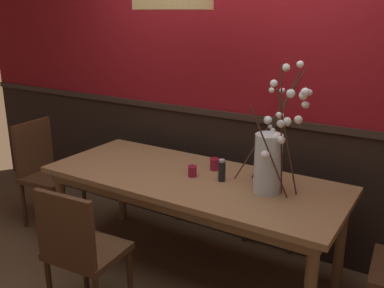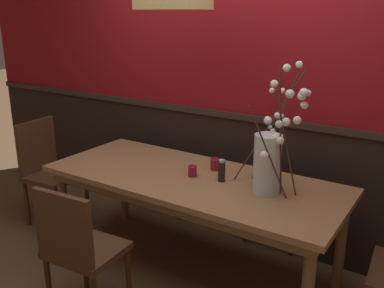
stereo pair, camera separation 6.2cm
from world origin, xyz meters
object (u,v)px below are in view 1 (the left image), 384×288
chair_far_side_left (208,163)px  condiment_bottle (222,171)px  chair_far_side_right (279,179)px  chair_near_side_left (80,248)px  dining_table (192,187)px  chair_head_west_end (45,168)px  vase_with_blossoms (270,159)px  candle_holder_nearer_edge (214,164)px  candle_holder_nearer_center (193,171)px

chair_far_side_left → condiment_bottle: 1.06m
chair_far_side_right → chair_near_side_left: size_ratio=1.04×
chair_far_side_left → condiment_bottle: bearing=-55.1°
dining_table → chair_far_side_left: bearing=112.7°
chair_near_side_left → chair_far_side_left: 1.70m
chair_near_side_left → chair_head_west_end: chair_head_west_end is taller
chair_far_side_right → chair_head_west_end: size_ratio=0.98×
dining_table → vase_with_blossoms: (0.56, 0.03, 0.31)m
dining_table → vase_with_blossoms: 0.64m
dining_table → vase_with_blossoms: bearing=3.4°
chair_far_side_right → candle_holder_nearer_edge: size_ratio=10.29×
vase_with_blossoms → condiment_bottle: 0.38m
chair_near_side_left → chair_far_side_right: bearing=68.9°
candle_holder_nearer_center → condiment_bottle: bearing=9.0°
chair_near_side_left → candle_holder_nearer_center: chair_near_side_left is taller
vase_with_blossoms → candle_holder_nearer_edge: (-0.49, 0.17, -0.18)m
vase_with_blossoms → condiment_bottle: size_ratio=5.42×
chair_near_side_left → candle_holder_nearer_edge: 1.12m
chair_head_west_end → condiment_bottle: chair_head_west_end is taller
dining_table → condiment_bottle: condiment_bottle is taller
chair_far_side_left → candle_holder_nearer_center: (0.37, -0.87, 0.27)m
chair_far_side_right → chair_near_side_left: bearing=-111.1°
chair_head_west_end → chair_near_side_left: bearing=-32.2°
chair_far_side_right → chair_far_side_left: bearing=175.9°
chair_far_side_right → candle_holder_nearer_edge: bearing=-114.5°
chair_near_side_left → chair_head_west_end: 1.48m
candle_holder_nearer_edge → condiment_bottle: 0.22m
dining_table → chair_near_side_left: (-0.28, -0.82, -0.16)m
chair_near_side_left → candle_holder_nearer_center: size_ratio=11.23×
dining_table → chair_far_side_right: (0.35, 0.82, -0.14)m
chair_far_side_right → candle_holder_nearer_edge: chair_far_side_right is taller
chair_far_side_right → candle_holder_nearer_center: size_ratio=11.67×
dining_table → chair_near_side_left: size_ratio=2.42×
dining_table → chair_head_west_end: 1.54m
chair_near_side_left → chair_far_side_left: chair_far_side_left is taller
condiment_bottle → chair_far_side_right: bearing=80.3°
chair_head_west_end → candle_holder_nearer_edge: bearing=8.5°
chair_far_side_left → candle_holder_nearer_center: size_ratio=11.65×
candle_holder_nearer_center → condiment_bottle: 0.22m
condiment_bottle → candle_holder_nearer_center: bearing=-171.0°
dining_table → vase_with_blossoms: size_ratio=2.52×
chair_near_side_left → candle_holder_nearer_edge: size_ratio=9.90×
chair_near_side_left → vase_with_blossoms: bearing=45.5°
vase_with_blossoms → candle_holder_nearer_edge: bearing=161.1°
dining_table → candle_holder_nearer_edge: (0.07, 0.20, 0.12)m
chair_near_side_left → vase_with_blossoms: size_ratio=1.04×
chair_near_side_left → candle_holder_nearer_edge: chair_near_side_left is taller
chair_head_west_end → vase_with_blossoms: bearing=1.9°
candle_holder_nearer_edge → chair_far_side_right: bearing=65.5°
chair_far_side_left → vase_with_blossoms: 1.33m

